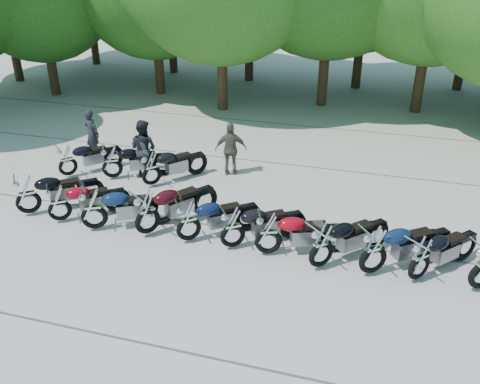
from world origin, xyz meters
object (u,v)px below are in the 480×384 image
(motorcycle_9, at_px, (421,257))
(motorcycle_13, at_px, (151,168))
(motorcycle_5, at_px, (233,227))
(rider_1, at_px, (144,149))
(rider_2, at_px, (231,149))
(motorcycle_1, at_px, (59,202))
(motorcycle_8, at_px, (374,249))
(motorcycle_4, at_px, (188,220))
(motorcycle_6, at_px, (269,232))
(motorcycle_11, at_px, (67,160))
(motorcycle_2, at_px, (93,208))
(motorcycle_0, at_px, (27,194))
(rider_0, at_px, (92,133))
(motorcycle_3, at_px, (147,211))
(motorcycle_7, at_px, (322,244))
(motorcycle_12, at_px, (112,161))

(motorcycle_9, height_order, motorcycle_13, motorcycle_13)
(motorcycle_5, distance_m, motorcycle_9, 4.31)
(rider_1, height_order, rider_2, rider_1)
(motorcycle_1, bearing_deg, motorcycle_8, -129.11)
(motorcycle_5, bearing_deg, motorcycle_13, 16.64)
(motorcycle_4, distance_m, motorcycle_9, 5.45)
(motorcycle_4, xyz_separation_m, rider_2, (-0.17, 4.17, 0.23))
(motorcycle_9, relative_size, rider_2, 1.27)
(motorcycle_6, height_order, motorcycle_11, motorcycle_6)
(motorcycle_1, xyz_separation_m, motorcycle_13, (1.42, 2.67, 0.02))
(motorcycle_2, relative_size, motorcycle_13, 1.07)
(rider_1, bearing_deg, motorcycle_6, 156.27)
(motorcycle_0, relative_size, motorcycle_9, 1.05)
(motorcycle_6, bearing_deg, rider_0, 37.71)
(motorcycle_1, relative_size, rider_1, 1.14)
(motorcycle_9, distance_m, rider_2, 7.07)
(motorcycle_3, xyz_separation_m, motorcycle_11, (-3.94, 2.54, -0.10))
(motorcycle_6, distance_m, motorcycle_13, 5.03)
(motorcycle_2, bearing_deg, motorcycle_9, -117.17)
(motorcycle_7, height_order, motorcycle_8, motorcycle_8)
(motorcycle_11, bearing_deg, motorcycle_1, 159.10)
(motorcycle_13, height_order, rider_2, rider_2)
(motorcycle_11, bearing_deg, rider_2, -121.41)
(motorcycle_4, relative_size, motorcycle_5, 1.01)
(motorcycle_8, distance_m, rider_1, 8.02)
(rider_1, bearing_deg, motorcycle_3, 127.69)
(motorcycle_8, bearing_deg, motorcycle_7, 56.72)
(motorcycle_12, bearing_deg, motorcycle_11, 70.11)
(motorcycle_2, bearing_deg, motorcycle_12, -7.14)
(motorcycle_6, height_order, rider_0, rider_0)
(motorcycle_8, xyz_separation_m, motorcycle_11, (-9.52, 2.73, -0.10))
(motorcycle_9, relative_size, motorcycle_11, 1.05)
(motorcycle_8, distance_m, motorcycle_9, 0.99)
(motorcycle_9, bearing_deg, motorcycle_11, 28.06)
(motorcycle_5, bearing_deg, rider_2, -17.78)
(motorcycle_9, bearing_deg, motorcycle_7, 45.61)
(motorcycle_2, height_order, motorcycle_3, motorcycle_3)
(rider_1, bearing_deg, motorcycle_13, 140.15)
(motorcycle_1, xyz_separation_m, rider_1, (0.89, 3.33, 0.33))
(motorcycle_1, relative_size, motorcycle_2, 0.90)
(motorcycle_5, bearing_deg, motorcycle_8, -128.21)
(motorcycle_2, bearing_deg, rider_2, -56.17)
(motorcycle_7, relative_size, motorcycle_9, 1.06)
(motorcycle_6, bearing_deg, motorcycle_3, 67.88)
(motorcycle_2, relative_size, motorcycle_3, 0.96)
(motorcycle_5, xyz_separation_m, motorcycle_6, (0.89, -0.03, 0.02))
(motorcycle_6, bearing_deg, motorcycle_5, 66.55)
(motorcycle_4, bearing_deg, motorcycle_8, -130.82)
(motorcycle_1, height_order, motorcycle_5, motorcycle_5)
(motorcycle_9, bearing_deg, motorcycle_2, 42.59)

